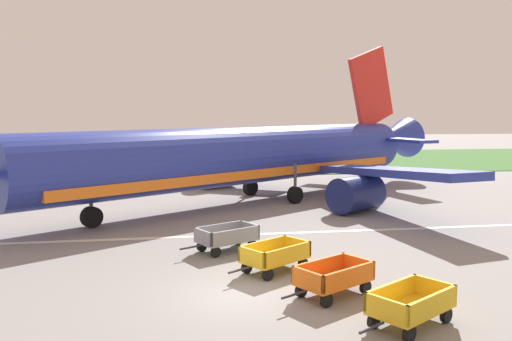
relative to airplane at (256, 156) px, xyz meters
The scene contains 8 objects.
ground_plane 17.90m from the airplane, 100.16° to the right, with size 220.00×220.00×0.00m, color gray.
grass_strip 27.85m from the airplane, 96.46° to the left, with size 220.00×28.00×0.06m, color #3D7033.
apron_stripe 10.17m from the airplane, 108.70° to the right, with size 120.00×0.36×0.01m, color silver.
airplane is the anchor object (origin of this frame).
baggage_cart_nearest 20.74m from the airplane, 86.55° to the right, with size 3.40×2.52×1.07m.
baggage_cart_second_in_row 18.08m from the airplane, 90.60° to the right, with size 3.43×2.48×1.07m.
baggage_cart_third_in_row 15.40m from the airplane, 96.04° to the right, with size 3.35×2.62×1.07m.
baggage_cart_fourth_in_row 12.59m from the airplane, 104.59° to the right, with size 3.48×2.41×1.07m.
Camera 1 is at (-2.07, -16.36, 6.01)m, focal length 36.32 mm.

